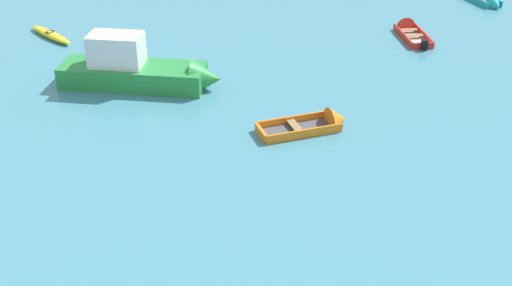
{
  "coord_description": "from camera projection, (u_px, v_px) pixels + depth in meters",
  "views": [
    {
      "loc": [
        -4.0,
        2.56,
        12.36
      ],
      "look_at": [
        0.0,
        23.41,
        0.15
      ],
      "focal_mm": 45.81,
      "sensor_mm": 36.0,
      "label": 1
    }
  ],
  "objects": [
    {
      "name": "motor_launch_green_back_row_center",
      "position": [
        142.0,
        70.0,
        28.88
      ],
      "size": [
        7.4,
        3.98,
        2.67
      ],
      "color": "#288C3D",
      "rests_on": "ground_plane"
    },
    {
      "name": "kayak_yellow_near_right",
      "position": [
        50.0,
        35.0,
        34.42
      ],
      "size": [
        2.56,
        3.38,
        0.35
      ],
      "color": "yellow",
      "rests_on": "ground_plane"
    },
    {
      "name": "rowboat_red_near_left",
      "position": [
        408.0,
        30.0,
        35.03
      ],
      "size": [
        1.37,
        3.7,
        1.07
      ],
      "color": "beige",
      "rests_on": "ground_plane"
    },
    {
      "name": "rowboat_orange_far_left",
      "position": [
        322.0,
        123.0,
        25.83
      ],
      "size": [
        3.77,
        1.7,
        1.14
      ],
      "color": "#4C4C51",
      "rests_on": "ground_plane"
    },
    {
      "name": "rowboat_turquoise_midfield_right",
      "position": [
        489.0,
        3.0,
        39.11
      ],
      "size": [
        1.49,
        3.46,
        0.95
      ],
      "color": "gray",
      "rests_on": "ground_plane"
    }
  ]
}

